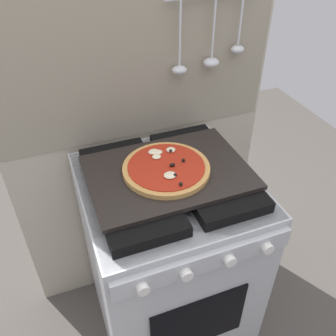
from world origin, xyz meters
TOP-DOWN VIEW (x-y plane):
  - ground_plane at (0.00, 0.00)m, footprint 4.00×4.00m
  - kitchen_backsplash at (0.00, 0.33)m, footprint 1.10×0.09m
  - stove at (-0.00, -0.00)m, footprint 0.60×0.64m
  - baking_tray at (0.00, 0.00)m, footprint 0.54×0.38m
  - pizza_left at (-0.01, 0.00)m, footprint 0.29×0.29m

SIDE VIEW (x-z plane):
  - ground_plane at x=0.00m, z-range 0.00..0.00m
  - stove at x=0.00m, z-range 0.00..0.90m
  - kitchen_backsplash at x=0.00m, z-range 0.01..1.56m
  - baking_tray at x=0.00m, z-range 0.90..0.92m
  - pizza_left at x=-0.01m, z-range 0.91..0.94m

